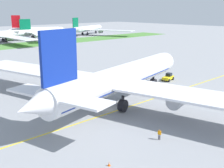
% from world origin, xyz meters
% --- Properties ---
extents(ground_plane, '(600.00, 600.00, 0.00)m').
position_xyz_m(ground_plane, '(0.00, 0.00, 0.00)').
color(ground_plane, gray).
rests_on(ground_plane, ground).
extents(apron_taxi_line, '(280.00, 0.36, 0.01)m').
position_xyz_m(apron_taxi_line, '(0.00, -2.34, 0.00)').
color(apron_taxi_line, yellow).
rests_on(apron_taxi_line, ground).
extents(airliner_foreground, '(51.65, 82.94, 17.14)m').
position_xyz_m(airliner_foreground, '(3.51, -0.20, 5.82)').
color(airliner_foreground, white).
rests_on(airliner_foreground, ground).
extents(pushback_tug, '(6.20, 3.10, 2.11)m').
position_xyz_m(pushback_tug, '(29.93, 5.88, 0.96)').
color(pushback_tug, yellow).
rests_on(pushback_tug, ground).
extents(ground_crew_wingwalker_port, '(0.35, 0.60, 1.75)m').
position_xyz_m(ground_crew_wingwalker_port, '(-3.62, -16.67, 1.06)').
color(ground_crew_wingwalker_port, black).
rests_on(ground_crew_wingwalker_port, ground).
extents(traffic_cone_port_wing, '(0.36, 0.36, 0.58)m').
position_xyz_m(traffic_cone_port_wing, '(-14.84, -16.98, 0.28)').
color(traffic_cone_port_wing, '#F2590C').
rests_on(traffic_cone_port_wing, ground).
extents(parked_airliner_far_centre, '(50.12, 81.16, 13.74)m').
position_xyz_m(parked_airliner_far_centre, '(36.74, 137.34, 4.66)').
color(parked_airliner_far_centre, white).
rests_on(parked_airliner_far_centre, ground).
extents(parked_airliner_far_right, '(37.78, 58.74, 16.08)m').
position_xyz_m(parked_airliner_far_right, '(61.80, 138.20, 5.44)').
color(parked_airliner_far_right, white).
rests_on(parked_airliner_far_right, ground).
extents(parked_airliner_far_outer, '(46.19, 76.62, 13.87)m').
position_xyz_m(parked_airliner_far_outer, '(108.31, 141.45, 4.71)').
color(parked_airliner_far_outer, white).
rests_on(parked_airliner_far_outer, ground).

